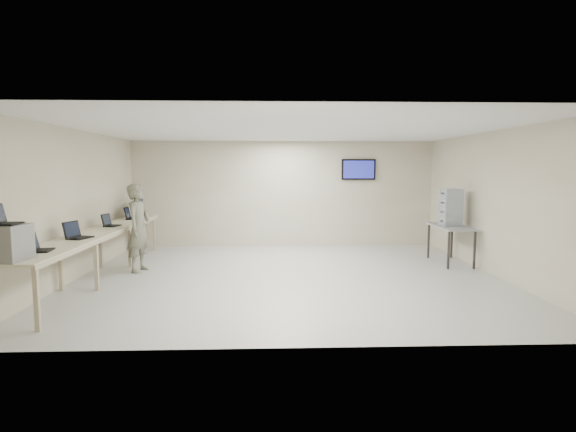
{
  "coord_description": "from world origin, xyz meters",
  "views": [
    {
      "loc": [
        -0.32,
        -8.5,
        2.07
      ],
      "look_at": [
        0.0,
        0.2,
        1.15
      ],
      "focal_mm": 28.0,
      "sensor_mm": 36.0,
      "label": 1
    }
  ],
  "objects_px": {
    "equipment_box": "(9,243)",
    "soldier": "(139,228)",
    "side_table": "(451,229)",
    "workbench": "(99,235)"
  },
  "relations": [
    {
      "from": "equipment_box",
      "to": "soldier",
      "type": "relative_size",
      "value": 0.26
    },
    {
      "from": "soldier",
      "to": "side_table",
      "type": "relative_size",
      "value": 1.28
    },
    {
      "from": "side_table",
      "to": "equipment_box",
      "type": "bearing_deg",
      "value": -152.11
    },
    {
      "from": "workbench",
      "to": "soldier",
      "type": "relative_size",
      "value": 3.39
    },
    {
      "from": "workbench",
      "to": "equipment_box",
      "type": "xyz_separation_m",
      "value": [
        -0.06,
        -2.75,
        0.31
      ]
    },
    {
      "from": "workbench",
      "to": "equipment_box",
      "type": "bearing_deg",
      "value": -91.31
    },
    {
      "from": "workbench",
      "to": "side_table",
      "type": "height_order",
      "value": "workbench"
    },
    {
      "from": "equipment_box",
      "to": "side_table",
      "type": "distance_m",
      "value": 8.21
    },
    {
      "from": "soldier",
      "to": "equipment_box",
      "type": "bearing_deg",
      "value": 179.87
    },
    {
      "from": "workbench",
      "to": "soldier",
      "type": "bearing_deg",
      "value": 41.9
    }
  ]
}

